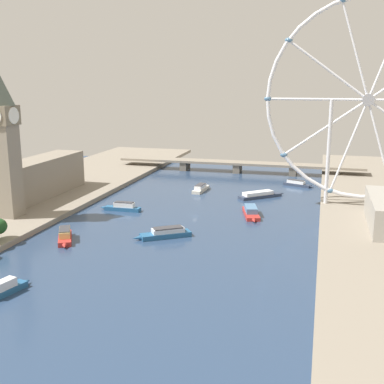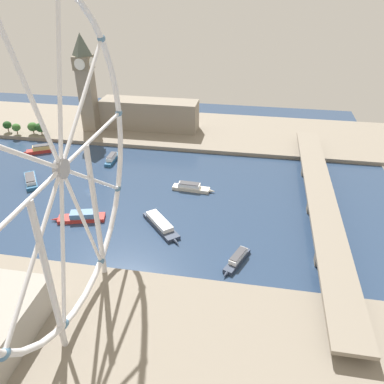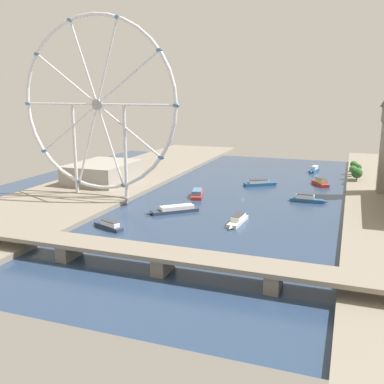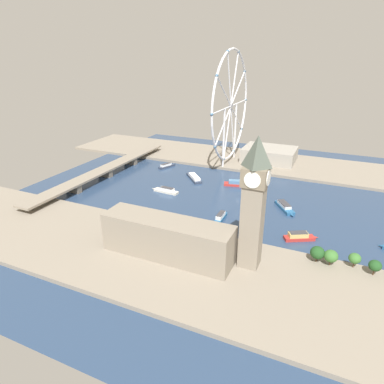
{
  "view_description": "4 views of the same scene",
  "coord_description": "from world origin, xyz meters",
  "px_view_note": "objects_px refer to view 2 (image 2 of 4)",
  "views": [
    {
      "loc": [
        72.96,
        -275.54,
        80.53
      ],
      "look_at": [
        -5.78,
        15.06,
        11.33
      ],
      "focal_mm": 45.43,
      "sensor_mm": 36.0,
      "label": 1
    },
    {
      "loc": [
        209.59,
        107.7,
        130.59
      ],
      "look_at": [
        8.86,
        72.42,
        11.61
      ],
      "focal_mm": 36.25,
      "sensor_mm": 36.0,
      "label": 2
    },
    {
      "loc": [
        -74.17,
        317.41,
        79.03
      ],
      "look_at": [
        15.54,
        70.34,
        17.84
      ],
      "focal_mm": 40.99,
      "sensor_mm": 36.0,
      "label": 3
    },
    {
      "loc": [
        -277.93,
        -78.99,
        125.62
      ],
      "look_at": [
        -16.43,
        38.74,
        6.6
      ],
      "focal_mm": 31.46,
      "sensor_mm": 36.0,
      "label": 4
    }
  ],
  "objects_px": {
    "river_bridge": "(321,202)",
    "clock_tower": "(86,82)",
    "parliament_block": "(150,114)",
    "ferris_wheel": "(62,170)",
    "tour_boat_2": "(31,180)",
    "tour_boat_3": "(237,259)",
    "tour_boat_6": "(41,149)",
    "tour_boat_1": "(82,217)",
    "tour_boat_5": "(112,158)",
    "tour_boat_7": "(191,187)",
    "tour_boat_0": "(161,224)"
  },
  "relations": [
    {
      "from": "river_bridge",
      "to": "tour_boat_6",
      "type": "bearing_deg",
      "value": -103.84
    },
    {
      "from": "ferris_wheel",
      "to": "tour_boat_1",
      "type": "bearing_deg",
      "value": -154.22
    },
    {
      "from": "tour_boat_7",
      "to": "tour_boat_0",
      "type": "bearing_deg",
      "value": -98.58
    },
    {
      "from": "ferris_wheel",
      "to": "parliament_block",
      "type": "bearing_deg",
      "value": -172.18
    },
    {
      "from": "ferris_wheel",
      "to": "tour_boat_2",
      "type": "xyz_separation_m",
      "value": [
        -102.24,
        -85.44,
        -66.38
      ]
    },
    {
      "from": "parliament_block",
      "to": "tour_boat_3",
      "type": "relative_size",
      "value": 3.47
    },
    {
      "from": "tour_boat_5",
      "to": "clock_tower",
      "type": "bearing_deg",
      "value": 34.68
    },
    {
      "from": "tour_boat_6",
      "to": "tour_boat_2",
      "type": "bearing_deg",
      "value": 82.9
    },
    {
      "from": "tour_boat_0",
      "to": "tour_boat_2",
      "type": "distance_m",
      "value": 108.39
    },
    {
      "from": "clock_tower",
      "to": "tour_boat_2",
      "type": "height_order",
      "value": "clock_tower"
    },
    {
      "from": "river_bridge",
      "to": "tour_boat_5",
      "type": "bearing_deg",
      "value": -107.54
    },
    {
      "from": "clock_tower",
      "to": "ferris_wheel",
      "type": "xyz_separation_m",
      "value": [
        199.3,
        80.14,
        23.01
      ]
    },
    {
      "from": "ferris_wheel",
      "to": "tour_boat_3",
      "type": "distance_m",
      "value": 100.62
    },
    {
      "from": "tour_boat_3",
      "to": "tour_boat_5",
      "type": "xyz_separation_m",
      "value": [
        -103.02,
        -103.84,
        0.29
      ]
    },
    {
      "from": "tour_boat_2",
      "to": "tour_boat_7",
      "type": "bearing_deg",
      "value": -119.75
    },
    {
      "from": "tour_boat_6",
      "to": "tour_boat_7",
      "type": "xyz_separation_m",
      "value": [
        39.31,
        130.86,
        -0.44
      ]
    },
    {
      "from": "tour_boat_2",
      "to": "ferris_wheel",
      "type": "bearing_deg",
      "value": -174.41
    },
    {
      "from": "tour_boat_2",
      "to": "parliament_block",
      "type": "bearing_deg",
      "value": -61.64
    },
    {
      "from": "parliament_block",
      "to": "ferris_wheel",
      "type": "height_order",
      "value": "ferris_wheel"
    },
    {
      "from": "ferris_wheel",
      "to": "tour_boat_0",
      "type": "height_order",
      "value": "ferris_wheel"
    },
    {
      "from": "clock_tower",
      "to": "river_bridge",
      "type": "relative_size",
      "value": 0.37
    },
    {
      "from": "river_bridge",
      "to": "tour_boat_3",
      "type": "distance_m",
      "value": 72.6
    },
    {
      "from": "river_bridge",
      "to": "clock_tower",
      "type": "bearing_deg",
      "value": -118.2
    },
    {
      "from": "tour_boat_1",
      "to": "tour_boat_2",
      "type": "distance_m",
      "value": 65.66
    },
    {
      "from": "parliament_block",
      "to": "tour_boat_3",
      "type": "distance_m",
      "value": 192.5
    },
    {
      "from": "parliament_block",
      "to": "river_bridge",
      "type": "height_order",
      "value": "parliament_block"
    },
    {
      "from": "tour_boat_2",
      "to": "tour_boat_6",
      "type": "height_order",
      "value": "tour_boat_6"
    },
    {
      "from": "clock_tower",
      "to": "tour_boat_1",
      "type": "height_order",
      "value": "clock_tower"
    },
    {
      "from": "river_bridge",
      "to": "tour_boat_7",
      "type": "relative_size",
      "value": 7.44
    },
    {
      "from": "river_bridge",
      "to": "tour_boat_7",
      "type": "height_order",
      "value": "river_bridge"
    },
    {
      "from": "river_bridge",
      "to": "tour_boat_0",
      "type": "height_order",
      "value": "river_bridge"
    },
    {
      "from": "ferris_wheel",
      "to": "tour_boat_5",
      "type": "xyz_separation_m",
      "value": [
        -145.49,
        -41.51,
        -66.3
      ]
    },
    {
      "from": "clock_tower",
      "to": "ferris_wheel",
      "type": "relative_size",
      "value": 0.64
    },
    {
      "from": "tour_boat_2",
      "to": "tour_boat_6",
      "type": "distance_m",
      "value": 51.78
    },
    {
      "from": "parliament_block",
      "to": "tour_boat_1",
      "type": "distance_m",
      "value": 147.05
    },
    {
      "from": "ferris_wheel",
      "to": "tour_boat_3",
      "type": "relative_size",
      "value": 5.16
    },
    {
      "from": "tour_boat_0",
      "to": "tour_boat_2",
      "type": "bearing_deg",
      "value": -151.09
    },
    {
      "from": "ferris_wheel",
      "to": "clock_tower",
      "type": "bearing_deg",
      "value": -158.09
    },
    {
      "from": "ferris_wheel",
      "to": "tour_boat_7",
      "type": "bearing_deg",
      "value": 166.56
    },
    {
      "from": "river_bridge",
      "to": "ferris_wheel",
      "type": "bearing_deg",
      "value": -48.0
    },
    {
      "from": "tour_boat_5",
      "to": "tour_boat_2",
      "type": "bearing_deg",
      "value": 133.57
    },
    {
      "from": "clock_tower",
      "to": "tour_boat_5",
      "type": "bearing_deg",
      "value": 35.68
    },
    {
      "from": "tour_boat_0",
      "to": "tour_boat_3",
      "type": "height_order",
      "value": "tour_boat_3"
    },
    {
      "from": "tour_boat_6",
      "to": "tour_boat_1",
      "type": "bearing_deg",
      "value": 101.99
    },
    {
      "from": "tour_boat_7",
      "to": "tour_boat_1",
      "type": "bearing_deg",
      "value": -137.71
    },
    {
      "from": "ferris_wheel",
      "to": "tour_boat_0",
      "type": "relative_size",
      "value": 4.12
    },
    {
      "from": "tour_boat_2",
      "to": "tour_boat_3",
      "type": "bearing_deg",
      "value": -146.32
    },
    {
      "from": "tour_boat_0",
      "to": "river_bridge",
      "type": "bearing_deg",
      "value": 67.64
    },
    {
      "from": "tour_boat_5",
      "to": "tour_boat_7",
      "type": "distance_m",
      "value": 76.24
    },
    {
      "from": "parliament_block",
      "to": "tour_boat_1",
      "type": "bearing_deg",
      "value": -0.92
    }
  ]
}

